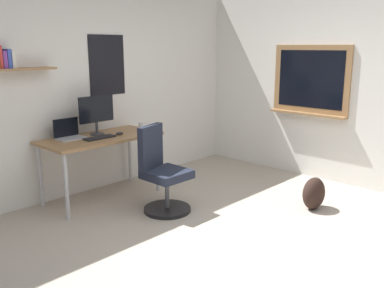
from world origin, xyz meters
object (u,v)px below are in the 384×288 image
(keyboard, at_px, (100,138))
(computer_mouse, at_px, (119,133))
(desk, at_px, (101,143))
(backpack, at_px, (314,193))
(coffee_mug, at_px, (142,126))
(office_chair, at_px, (162,175))
(laptop, at_px, (69,134))
(monitor_primary, at_px, (96,112))

(keyboard, relative_size, computer_mouse, 3.56)
(desk, height_order, backpack, desk)
(coffee_mug, xyz_separation_m, backpack, (0.83, -1.97, -0.62))
(office_chair, distance_m, backpack, 1.71)
(desk, relative_size, keyboard, 3.75)
(keyboard, height_order, backpack, keyboard)
(laptop, height_order, monitor_primary, monitor_primary)
(computer_mouse, relative_size, coffee_mug, 1.13)
(keyboard, bearing_deg, laptop, 135.01)
(computer_mouse, height_order, backpack, computer_mouse)
(keyboard, xyz_separation_m, backpack, (1.49, -1.92, -0.58))
(monitor_primary, xyz_separation_m, backpack, (1.38, -2.11, -0.84))
(monitor_primary, xyz_separation_m, coffee_mug, (0.56, -0.14, -0.22))
(monitor_primary, bearing_deg, office_chair, -78.22)
(monitor_primary, relative_size, keyboard, 1.25)
(computer_mouse, bearing_deg, office_chair, -88.82)
(laptop, xyz_separation_m, computer_mouse, (0.52, -0.24, -0.04))
(keyboard, height_order, computer_mouse, computer_mouse)
(backpack, bearing_deg, coffee_mug, 112.77)
(monitor_primary, bearing_deg, computer_mouse, -47.87)
(laptop, bearing_deg, coffee_mug, -12.01)
(coffee_mug, bearing_deg, office_chair, -115.57)
(keyboard, height_order, coffee_mug, coffee_mug)
(monitor_primary, bearing_deg, laptop, 172.09)
(backpack, bearing_deg, computer_mouse, 122.23)
(office_chair, height_order, computer_mouse, office_chair)
(laptop, distance_m, backpack, 2.84)
(laptop, relative_size, keyboard, 0.84)
(monitor_primary, height_order, keyboard, monitor_primary)
(laptop, xyz_separation_m, coffee_mug, (0.91, -0.19, -0.01))
(desk, xyz_separation_m, office_chair, (0.23, -0.80, -0.27))
(office_chair, xyz_separation_m, backpack, (1.19, -1.20, -0.23))
(monitor_primary, distance_m, coffee_mug, 0.62)
(desk, bearing_deg, laptop, 153.14)
(keyboard, bearing_deg, backpack, -52.17)
(office_chair, xyz_separation_m, coffee_mug, (0.37, 0.77, 0.39))
(office_chair, bearing_deg, computer_mouse, 91.18)
(desk, height_order, keyboard, keyboard)
(desk, distance_m, coffee_mug, 0.61)
(desk, height_order, monitor_primary, monitor_primary)
(office_chair, bearing_deg, coffee_mug, 64.43)
(keyboard, relative_size, coffee_mug, 4.02)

